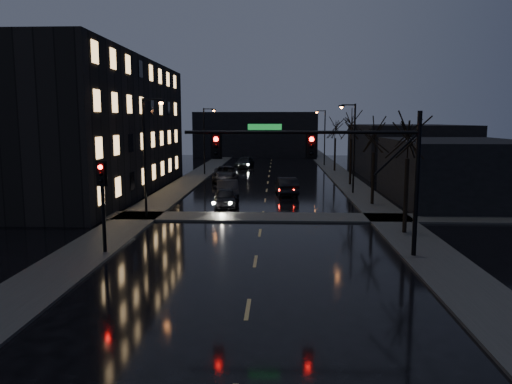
# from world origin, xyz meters

# --- Properties ---
(ground) EXTENTS (160.00, 160.00, 0.00)m
(ground) POSITION_xyz_m (0.00, 0.00, 0.00)
(ground) COLOR black
(ground) RESTS_ON ground
(sidewalk_left) EXTENTS (3.00, 140.00, 0.12)m
(sidewalk_left) POSITION_xyz_m (-8.50, 35.00, 0.06)
(sidewalk_left) COLOR #2D2D2B
(sidewalk_left) RESTS_ON ground
(sidewalk_right) EXTENTS (3.00, 140.00, 0.12)m
(sidewalk_right) POSITION_xyz_m (8.50, 35.00, 0.06)
(sidewalk_right) COLOR #2D2D2B
(sidewalk_right) RESTS_ON ground
(sidewalk_cross) EXTENTS (40.00, 3.00, 0.12)m
(sidewalk_cross) POSITION_xyz_m (0.00, 18.50, 0.06)
(sidewalk_cross) COLOR #2D2D2B
(sidewalk_cross) RESTS_ON ground
(apartment_block) EXTENTS (12.00, 30.00, 12.00)m
(apartment_block) POSITION_xyz_m (-16.50, 30.00, 6.00)
(apartment_block) COLOR black
(apartment_block) RESTS_ON ground
(commercial_right_near) EXTENTS (10.00, 14.00, 5.00)m
(commercial_right_near) POSITION_xyz_m (15.50, 26.00, 2.50)
(commercial_right_near) COLOR black
(commercial_right_near) RESTS_ON ground
(commercial_right_far) EXTENTS (12.00, 18.00, 6.00)m
(commercial_right_far) POSITION_xyz_m (17.00, 48.00, 3.00)
(commercial_right_far) COLOR black
(commercial_right_far) RESTS_ON ground
(far_block) EXTENTS (22.00, 10.00, 8.00)m
(far_block) POSITION_xyz_m (-3.00, 78.00, 4.00)
(far_block) COLOR black
(far_block) RESTS_ON ground
(signal_mast) EXTENTS (11.11, 0.41, 7.00)m
(signal_mast) POSITION_xyz_m (3.85, 9.00, 4.87)
(signal_mast) COLOR black
(signal_mast) RESTS_ON ground
(signal_pole_left) EXTENTS (0.35, 0.41, 4.53)m
(signal_pole_left) POSITION_xyz_m (-7.50, 8.99, 3.01)
(signal_pole_left) COLOR black
(signal_pole_left) RESTS_ON ground
(tree_near) EXTENTS (3.52, 3.52, 8.08)m
(tree_near) POSITION_xyz_m (8.40, 14.00, 6.22)
(tree_near) COLOR black
(tree_near) RESTS_ON ground
(tree_mid_a) EXTENTS (3.30, 3.30, 7.58)m
(tree_mid_a) POSITION_xyz_m (8.40, 24.00, 5.83)
(tree_mid_a) COLOR black
(tree_mid_a) RESTS_ON ground
(tree_mid_b) EXTENTS (3.74, 3.74, 8.59)m
(tree_mid_b) POSITION_xyz_m (8.40, 36.00, 6.61)
(tree_mid_b) COLOR black
(tree_mid_b) RESTS_ON ground
(tree_far) EXTENTS (3.43, 3.43, 7.88)m
(tree_far) POSITION_xyz_m (8.40, 50.00, 6.06)
(tree_far) COLOR black
(tree_far) RESTS_ON ground
(streetlight_l_near) EXTENTS (1.53, 0.28, 8.00)m
(streetlight_l_near) POSITION_xyz_m (-7.58, 18.00, 4.77)
(streetlight_l_near) COLOR black
(streetlight_l_near) RESTS_ON ground
(streetlight_l_far) EXTENTS (1.53, 0.28, 8.00)m
(streetlight_l_far) POSITION_xyz_m (-7.58, 45.00, 4.77)
(streetlight_l_far) COLOR black
(streetlight_l_far) RESTS_ON ground
(streetlight_r_mid) EXTENTS (1.53, 0.28, 8.00)m
(streetlight_r_mid) POSITION_xyz_m (7.58, 30.00, 4.77)
(streetlight_r_mid) COLOR black
(streetlight_r_mid) RESTS_ON ground
(streetlight_r_far) EXTENTS (1.53, 0.28, 8.00)m
(streetlight_r_far) POSITION_xyz_m (7.58, 58.00, 4.77)
(streetlight_r_far) COLOR black
(streetlight_r_far) RESTS_ON ground
(oncoming_car_a) EXTENTS (2.18, 4.39, 1.44)m
(oncoming_car_a) POSITION_xyz_m (-2.98, 22.80, 0.72)
(oncoming_car_a) COLOR black
(oncoming_car_a) RESTS_ON ground
(oncoming_car_b) EXTENTS (2.33, 5.17, 1.65)m
(oncoming_car_b) POSITION_xyz_m (-3.10, 25.87, 0.82)
(oncoming_car_b) COLOR black
(oncoming_car_b) RESTS_ON ground
(oncoming_car_c) EXTENTS (3.09, 6.06, 1.64)m
(oncoming_car_c) POSITION_xyz_m (-4.63, 39.01, 0.82)
(oncoming_car_c) COLOR black
(oncoming_car_c) RESTS_ON ground
(oncoming_car_d) EXTENTS (2.75, 5.38, 1.50)m
(oncoming_car_d) POSITION_xyz_m (-3.59, 54.58, 0.75)
(oncoming_car_d) COLOR black
(oncoming_car_d) RESTS_ON ground
(lead_car) EXTENTS (2.18, 4.92, 1.57)m
(lead_car) POSITION_xyz_m (1.80, 29.39, 0.79)
(lead_car) COLOR black
(lead_car) RESTS_ON ground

